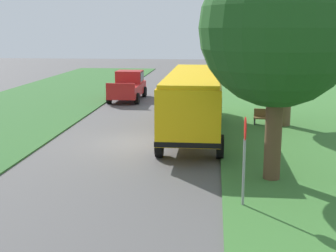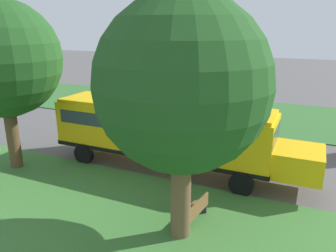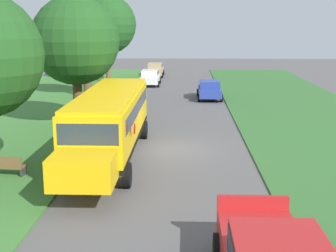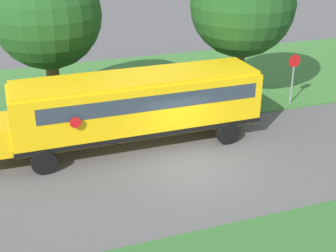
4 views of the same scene
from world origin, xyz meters
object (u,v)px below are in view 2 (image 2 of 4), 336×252
car_blue_nearest (3,97)px  school_bus (166,130)px  oak_tree_roadside_mid (0,60)px  park_bench (194,212)px  oak_tree_beside_bus (186,87)px

car_blue_nearest → school_bus: bearing=-107.4°
oak_tree_roadside_mid → park_bench: size_ratio=4.78×
school_bus → park_bench: (-3.95, -2.85, -1.45)m
oak_tree_beside_bus → oak_tree_roadside_mid: bearing=80.9°
car_blue_nearest → oak_tree_roadside_mid: size_ratio=0.56×
school_bus → car_blue_nearest: bearing=72.6°
oak_tree_beside_bus → park_bench: 4.53m
car_blue_nearest → oak_tree_beside_bus: size_ratio=0.58×
school_bus → car_blue_nearest: (5.52, 17.68, -1.05)m
oak_tree_beside_bus → park_bench: (0.71, -0.08, -4.47)m
car_blue_nearest → park_bench: (-9.47, -20.52, -0.40)m
oak_tree_beside_bus → park_bench: size_ratio=4.62×
car_blue_nearest → oak_tree_roadside_mid: bearing=-128.0°
school_bus → park_bench: 5.08m
car_blue_nearest → park_bench: car_blue_nearest is taller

